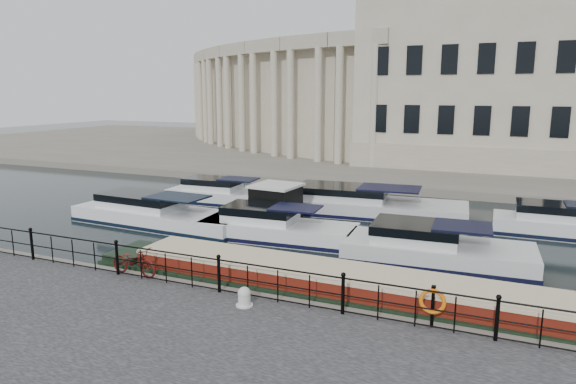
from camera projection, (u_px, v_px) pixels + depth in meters
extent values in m
plane|color=black|center=(253.00, 284.00, 18.11)|extent=(160.00, 160.00, 0.00)
cube|color=#6B665B|center=(424.00, 154.00, 53.21)|extent=(120.00, 42.00, 0.55)
cylinder|color=black|center=(32.00, 245.00, 18.97)|extent=(0.10, 0.10, 1.10)
sphere|color=black|center=(30.00, 229.00, 18.85)|extent=(0.14, 0.14, 0.14)
cylinder|color=black|center=(117.00, 259.00, 17.42)|extent=(0.10, 0.10, 1.10)
sphere|color=black|center=(116.00, 242.00, 17.30)|extent=(0.14, 0.14, 0.14)
cylinder|color=black|center=(219.00, 275.00, 15.87)|extent=(0.10, 0.10, 1.10)
sphere|color=black|center=(218.00, 257.00, 15.75)|extent=(0.14, 0.14, 0.14)
cylinder|color=black|center=(343.00, 295.00, 14.32)|extent=(0.10, 0.10, 1.10)
sphere|color=black|center=(343.00, 275.00, 14.20)|extent=(0.14, 0.14, 0.14)
cylinder|color=black|center=(497.00, 320.00, 12.76)|extent=(0.10, 0.10, 1.10)
sphere|color=black|center=(499.00, 297.00, 12.65)|extent=(0.14, 0.14, 0.14)
cylinder|color=black|center=(219.00, 260.00, 15.77)|extent=(24.00, 0.05, 0.05)
cylinder|color=black|center=(219.00, 275.00, 15.87)|extent=(24.00, 0.04, 0.04)
cylinder|color=black|center=(219.00, 290.00, 15.96)|extent=(24.00, 0.04, 0.04)
cube|color=#ADA38C|center=(489.00, 81.00, 44.07)|extent=(20.00, 14.00, 14.00)
cube|color=#9E937F|center=(484.00, 151.00, 45.23)|extent=(20.30, 14.30, 2.00)
cube|color=#ADA38C|center=(371.00, 99.00, 44.39)|extent=(5.73, 4.06, 11.00)
cube|color=#9E937F|center=(361.00, 38.00, 41.86)|extent=(5.62, 2.73, 1.20)
cylinder|color=#ADA38C|center=(374.00, 107.00, 41.52)|extent=(0.70, 0.70, 9.80)
cylinder|color=#ADA38C|center=(339.00, 106.00, 43.40)|extent=(0.70, 0.70, 9.80)
cube|color=#ADA38C|center=(322.00, 98.00, 47.59)|extent=(5.90, 4.56, 11.00)
cube|color=#9E937F|center=(309.00, 42.00, 45.21)|extent=(5.62, 3.30, 1.20)
cylinder|color=#ADA38C|center=(318.00, 106.00, 44.76)|extent=(0.70, 0.70, 9.80)
cylinder|color=#ADA38C|center=(290.00, 105.00, 46.95)|extent=(0.70, 0.70, 9.80)
cube|color=#ADA38C|center=(284.00, 98.00, 51.24)|extent=(5.99, 4.99, 11.00)
cube|color=#9E937F|center=(268.00, 46.00, 49.02)|extent=(5.55, 3.83, 1.20)
cylinder|color=#ADA38C|center=(274.00, 105.00, 48.49)|extent=(0.70, 0.70, 9.80)
cylinder|color=#ADA38C|center=(254.00, 104.00, 50.94)|extent=(0.70, 0.70, 9.80)
cube|color=#ADA38C|center=(256.00, 97.00, 55.28)|extent=(5.99, 5.36, 11.00)
cube|color=#9E937F|center=(238.00, 50.00, 53.25)|extent=(5.40, 4.29, 1.20)
cylinder|color=#ADA38C|center=(242.00, 104.00, 52.66)|extent=(0.70, 0.70, 9.80)
cylinder|color=#ADA38C|center=(227.00, 103.00, 55.34)|extent=(0.70, 0.70, 9.80)
cube|color=#ADA38C|center=(236.00, 97.00, 59.66)|extent=(5.91, 5.64, 11.00)
cube|color=#9E937F|center=(218.00, 53.00, 57.83)|extent=(5.16, 4.70, 1.20)
cylinder|color=#ADA38C|center=(219.00, 103.00, 57.20)|extent=(0.70, 0.70, 9.80)
cylinder|color=#ADA38C|center=(210.00, 102.00, 60.08)|extent=(0.70, 0.70, 9.80)
cube|color=#ADA38C|center=(223.00, 97.00, 64.30)|extent=(5.74, 5.85, 11.00)
cube|color=#9E937F|center=(206.00, 56.00, 62.69)|extent=(4.86, 5.04, 1.20)
cylinder|color=#ADA38C|center=(206.00, 102.00, 62.05)|extent=(0.70, 0.70, 9.80)
cylinder|color=#ADA38C|center=(201.00, 101.00, 65.08)|extent=(0.70, 0.70, 9.80)
cube|color=#ADA38C|center=(217.00, 96.00, 69.16)|extent=(5.49, 5.97, 11.00)
cube|color=#9E937F|center=(201.00, 59.00, 67.77)|extent=(4.48, 5.30, 1.20)
cylinder|color=#ADA38C|center=(199.00, 101.00, 67.14)|extent=(0.70, 0.70, 9.80)
cylinder|color=#ADA38C|center=(197.00, 101.00, 70.28)|extent=(0.70, 0.70, 9.80)
cube|color=#ADA38C|center=(216.00, 96.00, 74.15)|extent=(5.16, 6.00, 11.00)
cube|color=#9E937F|center=(201.00, 61.00, 73.00)|extent=(4.04, 5.49, 1.20)
cylinder|color=#ADA38C|center=(197.00, 100.00, 72.40)|extent=(0.70, 0.70, 9.80)
cylinder|color=#ADA38C|center=(199.00, 100.00, 75.60)|extent=(0.70, 0.70, 9.80)
cube|color=#ADA38C|center=(219.00, 96.00, 79.20)|extent=(4.76, 5.95, 11.00)
cube|color=#9E937F|center=(205.00, 63.00, 78.29)|extent=(3.54, 5.60, 1.20)
cylinder|color=#ADA38C|center=(201.00, 100.00, 77.74)|extent=(0.70, 0.70, 9.80)
cylinder|color=#ADA38C|center=(204.00, 99.00, 80.97)|extent=(0.70, 0.70, 9.80)
imported|color=#4C110D|center=(134.00, 261.00, 17.34)|extent=(1.88, 0.73, 0.98)
cylinder|color=silver|center=(244.00, 299.00, 14.92)|extent=(0.36, 0.36, 0.38)
sphere|color=silver|center=(244.00, 293.00, 14.88)|extent=(0.38, 0.38, 0.38)
cylinder|color=silver|center=(244.00, 305.00, 14.95)|extent=(0.51, 0.51, 0.04)
cylinder|color=black|center=(433.00, 307.00, 13.51)|extent=(0.09, 0.09, 1.11)
cube|color=black|center=(434.00, 287.00, 13.40)|extent=(0.11, 0.11, 0.07)
torus|color=orange|center=(433.00, 301.00, 13.40)|extent=(0.71, 0.11, 0.71)
cube|color=black|center=(330.00, 301.00, 16.40)|extent=(17.23, 2.52, 1.03)
cube|color=#63190E|center=(331.00, 282.00, 16.27)|extent=(13.79, 2.13, 0.80)
cube|color=beige|center=(331.00, 270.00, 16.19)|extent=(13.79, 2.20, 0.11)
cube|color=#6B665B|center=(276.00, 224.00, 26.09)|extent=(3.28, 2.82, 0.25)
cube|color=black|center=(276.00, 204.00, 25.89)|extent=(2.22, 2.22, 1.83)
cube|color=silver|center=(276.00, 186.00, 25.71)|extent=(2.44, 2.44, 0.12)
cube|color=white|center=(161.00, 221.00, 26.14)|extent=(9.57, 3.33, 1.20)
cube|color=black|center=(161.00, 222.00, 26.16)|extent=(9.67, 3.37, 0.18)
cube|color=white|center=(142.00, 203.00, 26.47)|extent=(4.36, 2.56, 0.90)
cube|color=black|center=(177.00, 197.00, 25.39)|extent=(2.93, 2.14, 0.08)
cube|color=white|center=(278.00, 235.00, 23.57)|extent=(7.28, 2.87, 1.20)
cube|color=black|center=(278.00, 237.00, 23.59)|extent=(7.36, 2.90, 0.18)
cube|color=white|center=(261.00, 216.00, 23.69)|extent=(3.33, 2.19, 0.90)
cube|color=black|center=(296.00, 208.00, 23.03)|extent=(2.25, 1.83, 0.08)
cube|color=silver|center=(437.00, 257.00, 20.42)|extent=(7.44, 3.26, 1.20)
cube|color=black|center=(437.00, 259.00, 20.43)|extent=(7.51, 3.29, 0.18)
cube|color=silver|center=(416.00, 235.00, 20.55)|extent=(3.40, 2.54, 0.90)
cube|color=black|center=(463.00, 226.00, 19.86)|extent=(2.29, 2.14, 0.08)
cube|color=white|center=(226.00, 200.00, 31.11)|extent=(7.37, 2.67, 1.20)
cube|color=black|center=(226.00, 202.00, 31.12)|extent=(7.44, 2.70, 0.18)
cube|color=white|center=(213.00, 186.00, 31.24)|extent=(3.36, 2.04, 0.90)
cube|color=black|center=(238.00, 179.00, 30.55)|extent=(2.26, 1.71, 0.08)
cube|color=silver|center=(365.00, 211.00, 28.38)|extent=(11.04, 4.11, 1.20)
cube|color=black|center=(365.00, 212.00, 28.40)|extent=(11.15, 4.15, 0.18)
cube|color=silver|center=(342.00, 194.00, 28.63)|extent=(5.07, 3.05, 0.90)
cube|color=black|center=(389.00, 188.00, 27.71)|extent=(3.42, 2.53, 0.08)
cube|color=silver|center=(567.00, 232.00, 24.03)|extent=(6.52, 2.37, 1.20)
cube|color=black|center=(567.00, 234.00, 24.05)|extent=(6.59, 2.39, 0.18)
cube|color=silver|center=(550.00, 213.00, 24.16)|extent=(2.95, 1.90, 0.90)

